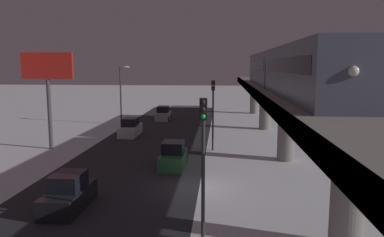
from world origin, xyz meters
name	(u,v)px	position (x,y,z in m)	size (l,w,h in m)	color
ground_plane	(193,187)	(0.00, 0.00, 0.00)	(240.00, 240.00, 0.00)	white
avenue_asphalt	(115,185)	(5.08, 0.00, 0.00)	(11.00, 90.65, 0.01)	#28282D
elevated_railway	(307,113)	(-6.98, 0.00, 4.88)	(5.00, 90.65, 5.65)	gray
subway_train	(282,69)	(-7.08, -11.01, 7.43)	(2.94, 36.87, 3.40)	#4C5160
sedan_silver	(163,114)	(6.48, -29.40, 0.78)	(1.91, 4.11, 1.97)	#B2B2B7
sedan_green	(173,157)	(1.88, -4.83, 0.80)	(1.80, 4.11, 1.97)	#2D6038
sedan_white	(130,128)	(8.28, -17.25, 0.80)	(1.80, 4.49, 1.97)	silver
sedan_black	(69,194)	(6.48, 4.03, 0.80)	(1.80, 4.21, 1.97)	black
traffic_light_near	(203,150)	(-1.02, 7.47, 4.20)	(0.32, 0.44, 6.40)	#2D2D2D
traffic_light_mid	(213,105)	(-1.02, -10.61, 4.20)	(0.32, 0.44, 6.40)	#2D2D2D
commercial_billboard	(48,75)	(14.08, -10.17, 6.83)	(4.80, 0.36, 8.90)	#4C4C51
street_lamp_far	(122,88)	(11.16, -25.00, 4.81)	(1.35, 0.44, 7.65)	#38383D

